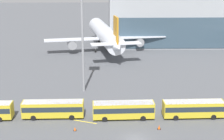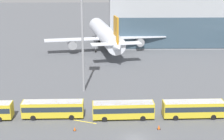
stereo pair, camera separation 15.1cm
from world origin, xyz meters
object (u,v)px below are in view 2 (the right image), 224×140
at_px(shuttle_bus_4, 193,108).
at_px(floodlight_mast, 82,10).
at_px(airliner_at_gate_far, 106,35).
at_px(shuttle_bus_2, 53,108).
at_px(traffic_cone_0, 159,127).
at_px(traffic_cone_1, 75,129).
at_px(shuttle_bus_3, 123,109).

xyz_separation_m(shuttle_bus_4, floodlight_mast, (-21.27, 14.64, 16.37)).
bearing_deg(airliner_at_gate_far, floodlight_mast, 162.26).
relative_size(shuttle_bus_2, traffic_cone_0, 14.27).
relative_size(floodlight_mast, traffic_cone_1, 37.34).
bearing_deg(shuttle_bus_3, traffic_cone_1, -153.28).
height_order(airliner_at_gate_far, floodlight_mast, floodlight_mast).
xyz_separation_m(traffic_cone_0, traffic_cone_1, (-14.65, -0.20, -0.06)).
xyz_separation_m(shuttle_bus_2, traffic_cone_1, (4.46, -5.47, -1.55)).
height_order(airliner_at_gate_far, shuttle_bus_4, airliner_at_gate_far).
distance_m(shuttle_bus_3, shuttle_bus_4, 13.12).
relative_size(airliner_at_gate_far, floodlight_mast, 1.71).
relative_size(floodlight_mast, traffic_cone_0, 31.95).
distance_m(airliner_at_gate_far, shuttle_bus_2, 53.40).
bearing_deg(floodlight_mast, shuttle_bus_4, -34.54).
xyz_separation_m(floodlight_mast, traffic_cone_1, (-0.50, -19.57, -17.93)).
relative_size(shuttle_bus_2, shuttle_bus_4, 1.00).
bearing_deg(shuttle_bus_2, floodlight_mast, 70.09).
height_order(shuttle_bus_3, traffic_cone_1, shuttle_bus_3).
bearing_deg(traffic_cone_1, shuttle_bus_3, 28.42).
relative_size(airliner_at_gate_far, shuttle_bus_2, 3.83).
bearing_deg(shuttle_bus_2, shuttle_bus_3, -3.99).
bearing_deg(traffic_cone_0, floodlight_mast, 126.16).
bearing_deg(shuttle_bus_4, airliner_at_gate_far, 105.72).
relative_size(shuttle_bus_2, traffic_cone_1, 16.67).
xyz_separation_m(shuttle_bus_4, traffic_cone_0, (-7.12, -4.72, -1.50)).
xyz_separation_m(shuttle_bus_3, floodlight_mast, (-8.16, 14.88, 16.37)).
height_order(shuttle_bus_3, shuttle_bus_4, same).
relative_size(shuttle_bus_4, traffic_cone_0, 14.30).
height_order(shuttle_bus_3, floodlight_mast, floodlight_mast).
distance_m(shuttle_bus_4, floodlight_mast, 30.58).
xyz_separation_m(shuttle_bus_2, shuttle_bus_3, (13.11, -0.79, 0.00)).
height_order(shuttle_bus_2, shuttle_bus_4, same).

